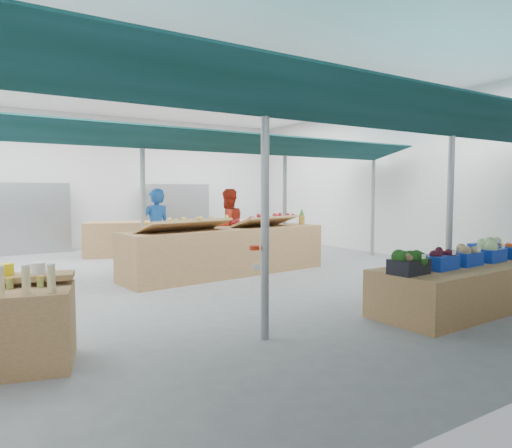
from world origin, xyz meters
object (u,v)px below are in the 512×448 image
(veg_counter, at_px, (470,286))
(vendor_left, at_px, (156,230))
(fruit_counter, at_px, (228,251))
(vendor_right, at_px, (228,227))

(veg_counter, distance_m, vendor_left, 6.34)
(veg_counter, xyz_separation_m, fruit_counter, (-1.76, 4.47, 0.16))
(vendor_right, bearing_deg, veg_counter, 95.43)
(fruit_counter, xyz_separation_m, vendor_left, (-1.20, 1.10, 0.43))
(fruit_counter, xyz_separation_m, vendor_right, (0.60, 1.10, 0.43))
(veg_counter, height_order, vendor_right, vendor_right)
(vendor_right, bearing_deg, vendor_left, -6.34)
(fruit_counter, bearing_deg, vendor_left, 131.15)
(fruit_counter, distance_m, vendor_left, 1.68)
(veg_counter, relative_size, vendor_left, 1.88)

